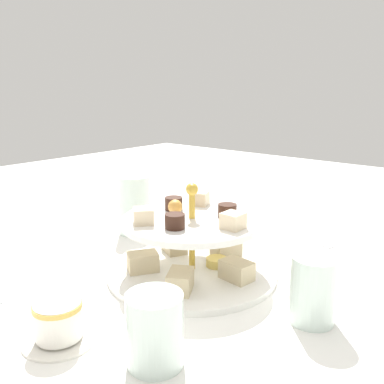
{
  "coord_description": "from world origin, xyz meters",
  "views": [
    {
      "loc": [
        -0.5,
        -0.42,
        0.3
      ],
      "look_at": [
        0.0,
        0.0,
        0.14
      ],
      "focal_mm": 39.78,
      "sensor_mm": 36.0,
      "label": 1
    }
  ],
  "objects_px": {
    "water_glass_short_left": "(155,330)",
    "teacup_with_saucer": "(57,322)",
    "water_glass_tall_right": "(135,205)",
    "water_glass_mid_back": "(313,290)",
    "tiered_serving_stand": "(192,249)",
    "butter_knife_left": "(298,235)",
    "butter_knife_right": "(15,277)"
  },
  "relations": [
    {
      "from": "teacup_with_saucer",
      "to": "water_glass_mid_back",
      "type": "height_order",
      "value": "water_glass_mid_back"
    },
    {
      "from": "tiered_serving_stand",
      "to": "teacup_with_saucer",
      "type": "xyz_separation_m",
      "value": [
        -0.25,
        0.0,
        -0.02
      ]
    },
    {
      "from": "teacup_with_saucer",
      "to": "butter_knife_left",
      "type": "xyz_separation_m",
      "value": [
        0.53,
        -0.05,
        -0.02
      ]
    },
    {
      "from": "butter_knife_left",
      "to": "teacup_with_saucer",
      "type": "bearing_deg",
      "value": 99.77
    },
    {
      "from": "tiered_serving_stand",
      "to": "teacup_with_saucer",
      "type": "relative_size",
      "value": 3.08
    },
    {
      "from": "water_glass_short_left",
      "to": "butter_knife_left",
      "type": "relative_size",
      "value": 0.49
    },
    {
      "from": "water_glass_tall_right",
      "to": "water_glass_short_left",
      "type": "relative_size",
      "value": 1.46
    },
    {
      "from": "tiered_serving_stand",
      "to": "water_glass_mid_back",
      "type": "bearing_deg",
      "value": -92.46
    },
    {
      "from": "water_glass_short_left",
      "to": "butter_knife_right",
      "type": "relative_size",
      "value": 0.49
    },
    {
      "from": "water_glass_tall_right",
      "to": "water_glass_short_left",
      "type": "height_order",
      "value": "water_glass_tall_right"
    },
    {
      "from": "butter_knife_left",
      "to": "butter_knife_right",
      "type": "distance_m",
      "value": 0.55
    },
    {
      "from": "teacup_with_saucer",
      "to": "butter_knife_left",
      "type": "relative_size",
      "value": 0.53
    },
    {
      "from": "teacup_with_saucer",
      "to": "water_glass_mid_back",
      "type": "xyz_separation_m",
      "value": [
        0.24,
        -0.22,
        0.02
      ]
    },
    {
      "from": "water_glass_tall_right",
      "to": "water_glass_mid_back",
      "type": "relative_size",
      "value": 1.36
    },
    {
      "from": "water_glass_short_left",
      "to": "butter_knife_right",
      "type": "bearing_deg",
      "value": 88.75
    },
    {
      "from": "water_glass_short_left",
      "to": "teacup_with_saucer",
      "type": "bearing_deg",
      "value": 109.85
    },
    {
      "from": "tiered_serving_stand",
      "to": "butter_knife_right",
      "type": "relative_size",
      "value": 1.63
    },
    {
      "from": "water_glass_tall_right",
      "to": "teacup_with_saucer",
      "type": "bearing_deg",
      "value": -146.12
    },
    {
      "from": "tiered_serving_stand",
      "to": "water_glass_tall_right",
      "type": "distance_m",
      "value": 0.24
    },
    {
      "from": "tiered_serving_stand",
      "to": "butter_knife_right",
      "type": "xyz_separation_m",
      "value": [
        -0.2,
        0.21,
        -0.04
      ]
    },
    {
      "from": "water_glass_tall_right",
      "to": "teacup_with_saucer",
      "type": "height_order",
      "value": "water_glass_tall_right"
    },
    {
      "from": "butter_knife_right",
      "to": "water_glass_mid_back",
      "type": "relative_size",
      "value": 1.89
    },
    {
      "from": "water_glass_tall_right",
      "to": "water_glass_short_left",
      "type": "bearing_deg",
      "value": -129.6
    },
    {
      "from": "water_glass_tall_right",
      "to": "teacup_with_saucer",
      "type": "xyz_separation_m",
      "value": [
        -0.33,
        -0.22,
        -0.04
      ]
    },
    {
      "from": "butter_knife_left",
      "to": "water_glass_mid_back",
      "type": "height_order",
      "value": "water_glass_mid_back"
    },
    {
      "from": "water_glass_mid_back",
      "to": "butter_knife_left",
      "type": "bearing_deg",
      "value": 29.44
    },
    {
      "from": "butter_knife_right",
      "to": "water_glass_mid_back",
      "type": "height_order",
      "value": "water_glass_mid_back"
    },
    {
      "from": "teacup_with_saucer",
      "to": "butter_knife_right",
      "type": "bearing_deg",
      "value": 75.91
    },
    {
      "from": "teacup_with_saucer",
      "to": "water_glass_mid_back",
      "type": "relative_size",
      "value": 1.0
    },
    {
      "from": "water_glass_short_left",
      "to": "teacup_with_saucer",
      "type": "height_order",
      "value": "water_glass_short_left"
    },
    {
      "from": "butter_knife_left",
      "to": "water_glass_mid_back",
      "type": "bearing_deg",
      "value": 134.76
    },
    {
      "from": "water_glass_mid_back",
      "to": "tiered_serving_stand",
      "type": "bearing_deg",
      "value": 87.54
    }
  ]
}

